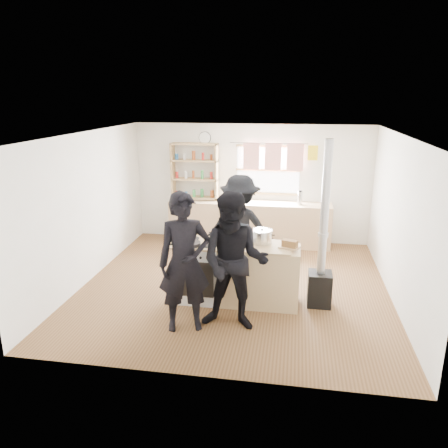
{
  "coord_description": "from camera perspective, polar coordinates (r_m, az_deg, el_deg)",
  "views": [
    {
      "loc": [
        0.93,
        -6.66,
        3.08
      ],
      "look_at": [
        -0.16,
        -0.1,
        1.1
      ],
      "focal_mm": 35.0,
      "sensor_mm": 36.0,
      "label": 1
    }
  ],
  "objects": [
    {
      "name": "person_near_right",
      "position": [
        5.79,
        1.36,
        -5.03
      ],
      "size": [
        0.95,
        0.76,
        1.9
      ],
      "primitive_type": "imported",
      "rotation": [
        0.0,
        0.0,
        -0.05
      ],
      "color": "black",
      "rests_on": "ground"
    },
    {
      "name": "person_near_left",
      "position": [
        5.79,
        -5.18,
        -5.06
      ],
      "size": [
        0.8,
        0.66,
        1.9
      ],
      "primitive_type": "imported",
      "rotation": [
        0.0,
        0.0,
        0.33
      ],
      "color": "black",
      "rests_on": "ground"
    },
    {
      "name": "person_far",
      "position": [
        7.4,
        2.09,
        -0.51
      ],
      "size": [
        1.17,
        0.68,
        1.81
      ],
      "primitive_type": "imported",
      "rotation": [
        0.0,
        0.0,
        3.15
      ],
      "color": "black",
      "rests_on": "ground"
    },
    {
      "name": "cooking_island",
      "position": [
        6.69,
        1.96,
        -6.42
      ],
      "size": [
        1.97,
        0.64,
        0.93
      ],
      "color": "white",
      "rests_on": "ground"
    },
    {
      "name": "roast_tray",
      "position": [
        6.55,
        1.31,
        -2.24
      ],
      "size": [
        0.42,
        0.34,
        0.07
      ],
      "color": "silver",
      "rests_on": "cooking_island"
    },
    {
      "name": "ground",
      "position": [
        7.4,
        1.37,
        -8.07
      ],
      "size": [
        5.0,
        5.0,
        0.01
      ],
      "primitive_type": "cube",
      "color": "brown",
      "rests_on": "ground"
    },
    {
      "name": "shelving_unit",
      "position": [
        9.38,
        -3.85,
        6.93
      ],
      "size": [
        1.0,
        0.28,
        1.2
      ],
      "color": "tan",
      "rests_on": "back_counter"
    },
    {
      "name": "bread_board",
      "position": [
        6.42,
        8.58,
        -2.68
      ],
      "size": [
        0.33,
        0.28,
        0.12
      ],
      "color": "tan",
      "rests_on": "cooking_island"
    },
    {
      "name": "stockpot_counter",
      "position": [
        6.56,
        4.98,
        -1.65
      ],
      "size": [
        0.31,
        0.31,
        0.23
      ],
      "color": "silver",
      "rests_on": "cooking_island"
    },
    {
      "name": "stockpot_stove",
      "position": [
        6.76,
        -0.84,
        -1.31
      ],
      "size": [
        0.2,
        0.2,
        0.17
      ],
      "color": "silver",
      "rests_on": "cooking_island"
    },
    {
      "name": "flue_heater",
      "position": [
        6.67,
        12.56,
        -5.25
      ],
      "size": [
        0.35,
        0.35,
        2.5
      ],
      "color": "black",
      "rests_on": "ground"
    },
    {
      "name": "skillet_greens",
      "position": [
        6.49,
        -4.39,
        -2.56
      ],
      "size": [
        0.37,
        0.37,
        0.05
      ],
      "color": "black",
      "rests_on": "cooking_island"
    },
    {
      "name": "thermos",
      "position": [
        9.11,
        9.88,
        3.36
      ],
      "size": [
        0.1,
        0.1,
        0.27
      ],
      "primitive_type": "cylinder",
      "color": "silver",
      "rests_on": "back_counter"
    },
    {
      "name": "back_counter",
      "position": [
        9.31,
        3.32,
        0.14
      ],
      "size": [
        3.4,
        0.55,
        0.9
      ],
      "primitive_type": "cube",
      "color": "tan",
      "rests_on": "ground"
    }
  ]
}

